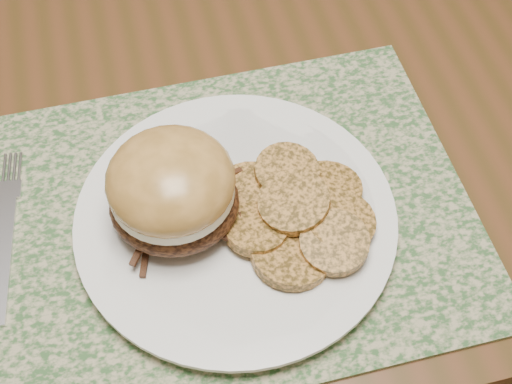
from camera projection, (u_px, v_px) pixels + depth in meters
ground at (310, 295)px, 1.41m from camera, size 3.50×3.50×0.00m
dining_table at (345, 47)px, 0.86m from camera, size 1.50×0.90×0.75m
placemat at (215, 219)px, 0.63m from camera, size 0.45×0.33×0.00m
dinner_plate at (236, 220)px, 0.61m from camera, size 0.26×0.26×0.02m
pork_sandwich at (172, 190)px, 0.57m from camera, size 0.13×0.13×0.08m
roasted_potatoes at (298, 213)px, 0.60m from camera, size 0.15×0.16×0.04m
fork at (6, 232)px, 0.61m from camera, size 0.04×0.18×0.00m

